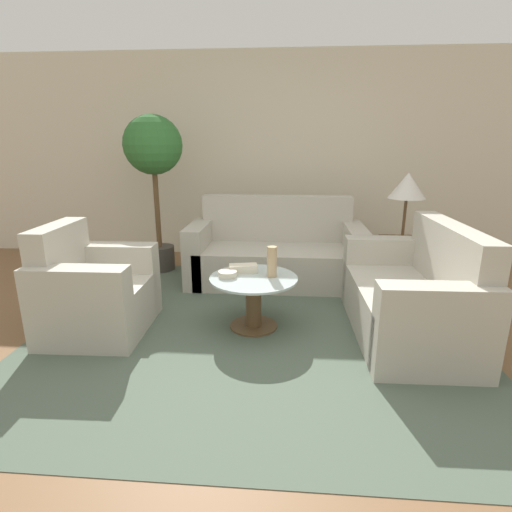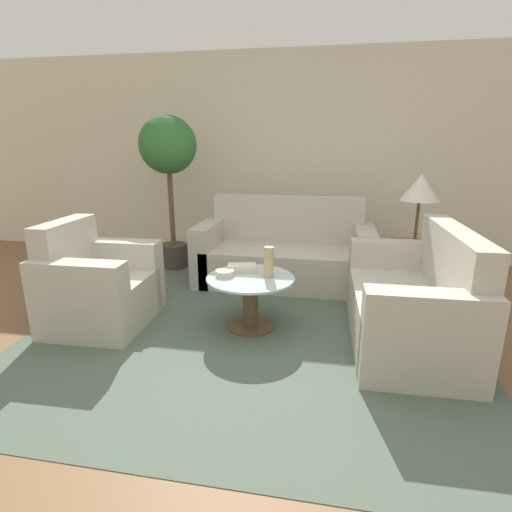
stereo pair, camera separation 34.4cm
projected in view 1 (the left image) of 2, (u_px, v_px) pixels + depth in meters
name	position (u px, v px, depth m)	size (l,w,h in m)	color
ground_plane	(256.00, 375.00, 2.66)	(14.00, 14.00, 0.00)	brown
wall_back	(275.00, 158.00, 5.21)	(10.00, 0.06, 2.60)	beige
rug	(254.00, 326.00, 3.36)	(3.49, 3.25, 0.01)	#4C5B4C
sofa_main	(276.00, 255.00, 4.43)	(1.88, 0.82, 0.92)	#B2AD9E
armchair	(92.00, 295.00, 3.24)	(0.78, 0.89, 0.88)	#B2AD9E
loveseat	(415.00, 299.00, 3.17)	(0.81, 1.49, 0.90)	#B2AD9E
coffee_table	(254.00, 295.00, 3.28)	(0.72, 0.72, 0.44)	brown
side_table	(400.00, 263.00, 4.22)	(0.40, 0.40, 0.53)	brown
table_lamp	(407.00, 187.00, 4.00)	(0.37, 0.37, 0.68)	brown
potted_plant	(154.00, 158.00, 4.51)	(0.66, 0.66, 1.80)	#3D3833
vase	(272.00, 262.00, 3.22)	(0.08, 0.08, 0.25)	tan
bowl	(228.00, 274.00, 3.24)	(0.15, 0.15, 0.05)	beige
book_stack	(243.00, 269.00, 3.35)	(0.25, 0.15, 0.07)	beige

